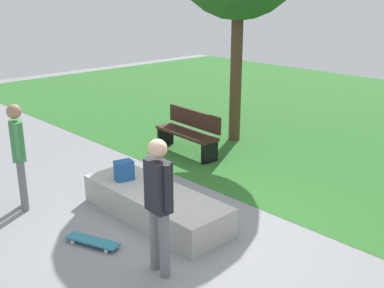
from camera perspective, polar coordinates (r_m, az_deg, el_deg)
ground_plane at (r=6.73m, az=-0.61°, el=-11.63°), size 28.00×28.00×0.00m
concrete_ledge at (r=7.28m, az=-4.48°, el=-7.27°), size 2.57×0.90×0.44m
backpack_on_ledge at (r=7.59m, az=-8.23°, el=-3.19°), size 0.26×0.32×0.32m
skater_performing_trick at (r=7.77m, az=-20.27°, el=-0.56°), size 0.40×0.31×1.71m
skater_watching at (r=5.59m, az=-4.06°, el=-6.43°), size 0.43×0.23×1.74m
skateboard_by_ledge at (r=6.72m, az=-11.93°, el=-11.44°), size 0.82×0.47×0.08m
park_bench_near_lamppost at (r=9.99m, az=-0.37°, el=1.55°), size 1.63×0.56×0.91m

